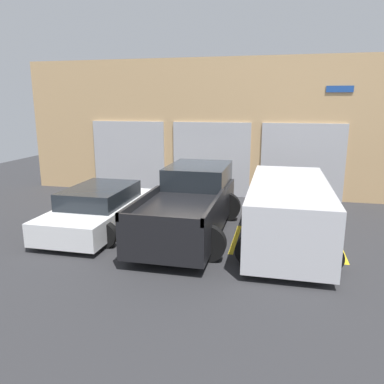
{
  "coord_description": "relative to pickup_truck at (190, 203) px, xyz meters",
  "views": [
    {
      "loc": [
        2.28,
        -11.17,
        3.53
      ],
      "look_at": [
        0.0,
        -1.21,
        1.1
      ],
      "focal_mm": 35.0,
      "sensor_mm": 36.0,
      "label": 1
    }
  ],
  "objects": [
    {
      "name": "parking_stripe_right",
      "position": [
        3.94,
        -0.28,
        -0.82
      ],
      "size": [
        0.12,
        2.2,
        0.01
      ],
      "primitive_type": "cube",
      "color": "gold",
      "rests_on": "ground"
    },
    {
      "name": "shophouse_building",
      "position": [
        -0.01,
        4.72,
        1.72
      ],
      "size": [
        15.52,
        0.68,
        5.18
      ],
      "color": "tan",
      "rests_on": "ground"
    },
    {
      "name": "sedan_side",
      "position": [
        2.62,
        -0.27,
        0.04
      ],
      "size": [
        2.32,
        4.96,
        1.6
      ],
      "color": "silver",
      "rests_on": "ground"
    },
    {
      "name": "parking_stripe_far_left",
      "position": [
        -3.94,
        -0.28,
        -0.82
      ],
      "size": [
        0.12,
        2.2,
        0.01
      ],
      "primitive_type": "cube",
      "color": "gold",
      "rests_on": "ground"
    },
    {
      "name": "ground_plane",
      "position": [
        0.0,
        1.43,
        -0.82
      ],
      "size": [
        28.0,
        28.0,
        0.0
      ],
      "primitive_type": "plane",
      "color": "#2D2D30"
    },
    {
      "name": "sedan_white",
      "position": [
        -2.62,
        -0.25,
        -0.25
      ],
      "size": [
        2.25,
        4.26,
        1.2
      ],
      "color": "white",
      "rests_on": "ground"
    },
    {
      "name": "parking_stripe_centre",
      "position": [
        1.31,
        -0.28,
        -0.82
      ],
      "size": [
        0.12,
        2.2,
        0.01
      ],
      "primitive_type": "cube",
      "color": "gold",
      "rests_on": "ground"
    },
    {
      "name": "pickup_truck",
      "position": [
        0.0,
        0.0,
        0.0
      ],
      "size": [
        2.54,
        5.1,
        1.73
      ],
      "color": "black",
      "rests_on": "ground"
    },
    {
      "name": "parking_stripe_left",
      "position": [
        -1.31,
        -0.28,
        -0.82
      ],
      "size": [
        0.12,
        2.2,
        0.01
      ],
      "primitive_type": "cube",
      "color": "gold",
      "rests_on": "ground"
    }
  ]
}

